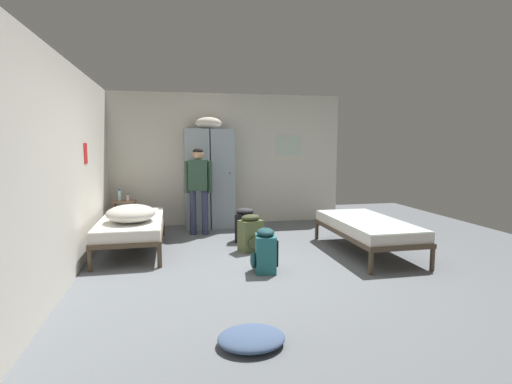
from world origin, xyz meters
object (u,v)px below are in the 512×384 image
object	(u,v)px
backpack_teal	(265,251)
bed_left_rear	(132,225)
water_bottle	(120,195)
clothes_pile_denim	(251,338)
backpack_olive	(251,234)
backpack_black	(245,226)
bedding_heap	(131,213)
lotion_bottle	(128,197)
shelf_unit	(125,213)
person_traveler	(198,183)
locker_bank	(209,176)
bed_right	(367,227)

from	to	relation	value
backpack_teal	bed_left_rear	bearing A→B (deg)	141.41
water_bottle	clothes_pile_denim	size ratio (longest dim) A/B	0.39
water_bottle	backpack_olive	size ratio (longest dim) A/B	0.39
bed_left_rear	backpack_black	world-z (taller)	backpack_black
bed_left_rear	bedding_heap	xyz separation A→B (m)	(0.02, -0.28, 0.23)
clothes_pile_denim	backpack_teal	bearing A→B (deg)	73.45
lotion_bottle	shelf_unit	bearing A→B (deg)	150.26
bed_left_rear	clothes_pile_denim	world-z (taller)	bed_left_rear
lotion_bottle	backpack_black	world-z (taller)	lotion_bottle
person_traveler	backpack_teal	size ratio (longest dim) A/B	2.73
locker_bank	backpack_black	bearing A→B (deg)	-69.60
shelf_unit	clothes_pile_denim	world-z (taller)	shelf_unit
person_traveler	lotion_bottle	bearing A→B (deg)	159.55
bed_right	person_traveler	bearing A→B (deg)	144.08
shelf_unit	backpack_olive	distance (m)	2.63
shelf_unit	backpack_olive	xyz separation A→B (m)	(1.97, -1.74, -0.09)
bed_left_rear	shelf_unit	bearing A→B (deg)	100.47
locker_bank	water_bottle	bearing A→B (deg)	-177.59
shelf_unit	backpack_teal	world-z (taller)	shelf_unit
bedding_heap	clothes_pile_denim	xyz separation A→B (m)	(1.16, -2.81, -0.55)
bedding_heap	backpack_olive	distance (m)	1.74
bed_left_rear	backpack_teal	size ratio (longest dim) A/B	3.45
bed_left_rear	person_traveler	bearing A→B (deg)	39.37
bed_left_rear	person_traveler	distance (m)	1.45
locker_bank	bed_right	size ratio (longest dim) A/B	1.09
bed_right	bed_left_rear	world-z (taller)	same
person_traveler	clothes_pile_denim	world-z (taller)	person_traveler
person_traveler	water_bottle	world-z (taller)	person_traveler
bed_left_rear	bedding_heap	distance (m)	0.36
backpack_olive	bed_right	bearing A→B (deg)	-14.63
bedding_heap	lotion_bottle	distance (m)	1.61
backpack_olive	backpack_black	distance (m)	0.60
person_traveler	lotion_bottle	xyz separation A→B (m)	(-1.22, 0.46, -0.28)
water_bottle	backpack_black	xyz separation A→B (m)	(2.07, -1.16, -0.41)
lotion_bottle	backpack_black	bearing A→B (deg)	-29.84
bed_right	bedding_heap	bearing A→B (deg)	170.85
person_traveler	backpack_black	world-z (taller)	person_traveler
bed_left_rear	backpack_teal	distance (m)	2.18
bedding_heap	water_bottle	world-z (taller)	water_bottle
lotion_bottle	clothes_pile_denim	xyz separation A→B (m)	(1.37, -4.40, -0.57)
locker_bank	clothes_pile_denim	world-z (taller)	locker_bank
person_traveler	water_bottle	size ratio (longest dim) A/B	7.07
locker_bank	backpack_teal	world-z (taller)	locker_bank
person_traveler	backpack_black	xyz separation A→B (m)	(0.70, -0.65, -0.65)
bed_left_rear	water_bottle	size ratio (longest dim) A/B	8.93
bed_right	locker_bank	bearing A→B (deg)	132.51
backpack_teal	clothes_pile_denim	xyz separation A→B (m)	(-0.51, -1.73, -0.20)
bed_left_rear	bedding_heap	size ratio (longest dim) A/B	2.47
backpack_teal	shelf_unit	bearing A→B (deg)	125.75
shelf_unit	clothes_pile_denim	xyz separation A→B (m)	(1.44, -4.44, -0.29)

